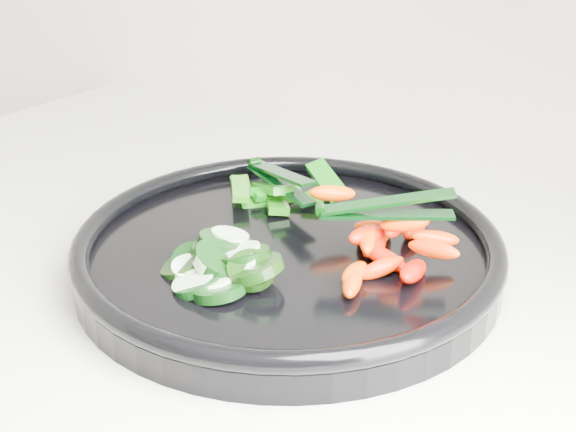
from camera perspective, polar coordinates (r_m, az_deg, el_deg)
The scene contains 6 objects.
veggie_tray at distance 0.70m, azimuth -0.00°, elevation -2.55°, with size 0.46×0.46×0.04m.
cucumber_pile at distance 0.66m, azimuth -4.93°, elevation -3.46°, with size 0.12×0.11×0.04m.
carrot_pile at distance 0.68m, azimuth 6.85°, elevation -1.93°, with size 0.17×0.17×0.05m.
pepper_pile at distance 0.79m, azimuth -0.58°, elevation 1.75°, with size 0.13×0.12×0.04m.
tong_carrot at distance 0.66m, azimuth 6.75°, elevation 0.56°, with size 0.10×0.08×0.02m.
tong_pepper at distance 0.78m, azimuth -0.68°, elevation 2.76°, with size 0.11×0.06×0.02m.
Camera 1 is at (-0.06, 1.19, 1.28)m, focal length 50.00 mm.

